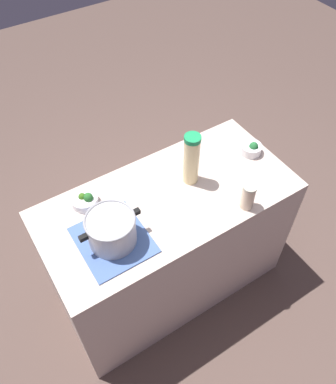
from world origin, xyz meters
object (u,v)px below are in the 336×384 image
cooking_pot (111,229)px  broccoli_bowl_center (252,148)px  broccoli_bowl_front (85,200)px  mason_jar (248,196)px  lemonade_pitcher (191,159)px

cooking_pot → broccoli_bowl_center: size_ratio=2.55×
broccoli_bowl_center → broccoli_bowl_front: bearing=-9.8°
mason_jar → broccoli_bowl_front: bearing=-33.6°
mason_jar → broccoli_bowl_center: bearing=-133.8°
cooking_pot → broccoli_bowl_center: bearing=-173.3°
lemonade_pitcher → cooking_pot: bearing=13.3°
cooking_pot → broccoli_bowl_front: cooking_pot is taller
lemonade_pitcher → broccoli_bowl_center: 0.43m
mason_jar → broccoli_bowl_center: 0.40m
cooking_pot → mason_jar: size_ratio=2.03×
broccoli_bowl_front → mason_jar: bearing=146.4°
cooking_pot → broccoli_bowl_center: 0.95m
cooking_pot → lemonade_pitcher: (-0.53, -0.13, 0.06)m
lemonade_pitcher → broccoli_bowl_center: size_ratio=2.57×
mason_jar → lemonade_pitcher: bearing=-65.6°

